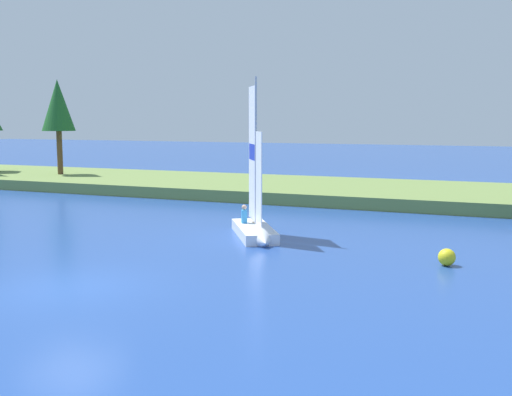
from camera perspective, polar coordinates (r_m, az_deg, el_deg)
The scene contains 5 objects.
ground_plane at distance 17.62m, azimuth -16.78°, elevation -7.93°, with size 200.00×200.00×0.00m, color #234793.
shore_bank at distance 37.30m, azimuth 5.50°, elevation 0.78°, with size 80.00×10.41×0.66m, color olive.
shoreline_tree_midright at distance 45.90m, azimuth -17.85°, elevation 8.08°, with size 2.31×2.31×6.66m.
sailboat at distance 23.34m, azimuth 0.08°, elevation -2.57°, with size 3.35×4.34×6.47m.
channel_buoy at distance 20.14m, azimuth 17.24°, elevation -5.25°, with size 0.54×0.54×0.54m, color yellow.
Camera 1 is at (10.91, -13.07, 4.52)m, focal length 43.24 mm.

